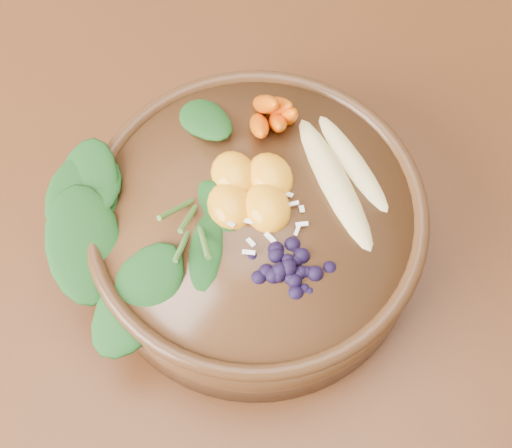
% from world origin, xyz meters
% --- Properties ---
extents(ground, '(4.00, 4.00, 0.00)m').
position_xyz_m(ground, '(0.00, 0.00, 0.00)').
color(ground, '#381E0F').
rests_on(ground, ground).
extents(dining_table, '(1.60, 0.90, 0.75)m').
position_xyz_m(dining_table, '(0.00, 0.00, 0.66)').
color(dining_table, '#331C0C').
rests_on(dining_table, ground).
extents(stoneware_bowl, '(0.27, 0.27, 0.07)m').
position_xyz_m(stoneware_bowl, '(-0.03, -0.15, 0.79)').
color(stoneware_bowl, '#4E2D16').
rests_on(stoneware_bowl, dining_table).
extents(kale_heap, '(0.18, 0.16, 0.04)m').
position_xyz_m(kale_heap, '(-0.07, -0.09, 0.84)').
color(kale_heap, '#184D18').
rests_on(kale_heap, stoneware_bowl).
extents(carrot_cluster, '(0.06, 0.06, 0.07)m').
position_xyz_m(carrot_cluster, '(0.02, -0.07, 0.86)').
color(carrot_cluster, '#D65C03').
rests_on(carrot_cluster, stoneware_bowl).
extents(banana_halves, '(0.06, 0.15, 0.03)m').
position_xyz_m(banana_halves, '(0.05, -0.14, 0.83)').
color(banana_halves, '#E0CC84').
rests_on(banana_halves, stoneware_bowl).
extents(mandarin_cluster, '(0.08, 0.09, 0.03)m').
position_xyz_m(mandarin_cluster, '(-0.03, -0.13, 0.84)').
color(mandarin_cluster, orange).
rests_on(mandarin_cluster, stoneware_bowl).
extents(blueberry_pile, '(0.13, 0.10, 0.04)m').
position_xyz_m(blueberry_pile, '(-0.03, -0.20, 0.84)').
color(blueberry_pile, black).
rests_on(blueberry_pile, stoneware_bowl).
extents(coconut_flakes, '(0.09, 0.07, 0.01)m').
position_xyz_m(coconut_flakes, '(-0.03, -0.17, 0.83)').
color(coconut_flakes, white).
rests_on(coconut_flakes, stoneware_bowl).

